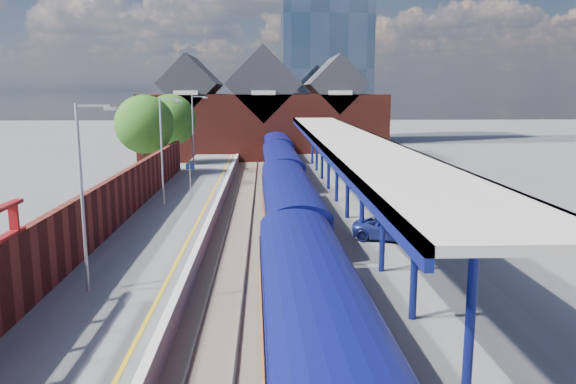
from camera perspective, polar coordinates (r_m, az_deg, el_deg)
The scene contains 22 objects.
ground at distance 45.11m, azimuth -2.51°, elevation -0.52°, with size 240.00×240.00×0.00m, color #5B5B5E.
ballast_bed at distance 35.33m, azimuth -2.55°, elevation -3.50°, with size 6.00×76.00×0.06m, color #473D33.
rails at distance 35.31m, azimuth -2.55°, elevation -3.36°, with size 4.51×76.00×0.14m.
left_platform at distance 35.68m, azimuth -11.44°, elevation -2.79°, with size 5.00×76.00×1.00m, color #565659.
right_platform at distance 35.70m, azimuth 7.13°, elevation -2.65°, with size 6.00×76.00×1.00m, color #565659.
coping_left at distance 35.27m, azimuth -7.69°, elevation -1.95°, with size 0.30×76.00×0.05m, color silver.
coping_right at distance 35.23m, azimuth 2.57°, elevation -1.88°, with size 0.30×76.00×0.05m, color silver.
yellow_line at distance 35.33m, azimuth -8.66°, elevation -1.99°, with size 0.14×76.00×0.01m, color yellow.
train at distance 39.72m, azimuth -0.40°, elevation 1.12°, with size 3.13×65.95×3.45m.
canopy at distance 36.79m, azimuth 6.00°, elevation 5.25°, with size 4.50×52.00×4.48m.
lamp_post_b at distance 21.62m, azimuth -19.91°, elevation 0.50°, with size 1.48×0.18×7.00m.
lamp_post_c at distance 37.06m, azimuth -12.52°, elevation 4.70°, with size 1.48×0.18×7.00m.
lamp_post_d at distance 52.84m, azimuth -9.49°, elevation 6.39°, with size 1.48×0.18×7.00m.
platform_sign at distance 39.09m, azimuth -9.91°, elevation 1.66°, with size 0.55×0.08×2.50m.
brick_wall at distance 29.67m, azimuth -18.49°, elevation -1.90°, with size 0.35×50.00×3.86m.
station_building at distance 72.38m, azimuth -2.48°, elevation 7.89°, with size 30.00×12.12×13.78m.
glass_tower at distance 95.56m, azimuth 3.77°, elevation 17.31°, with size 14.20×14.20×40.30m.
tree_near at distance 51.41m, azimuth -14.23°, elevation 6.51°, with size 5.20×5.20×8.10m.
tree_far at distance 59.08m, azimuth -11.69°, elevation 7.06°, with size 5.20×5.20×8.10m.
parked_car_silver at distance 32.75m, azimuth 12.26°, elevation -1.83°, with size 1.49×4.27×1.41m, color #BCBCC1.
parked_car_dark at distance 30.65m, azimuth 13.51°, elevation -2.92°, with size 1.66×4.09×1.19m, color black.
parked_car_blue at distance 28.83m, azimuth 10.63°, elevation -3.70°, with size 1.87×4.05×1.12m, color navy.
Camera 1 is at (0.19, -14.32, 8.42)m, focal length 35.00 mm.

